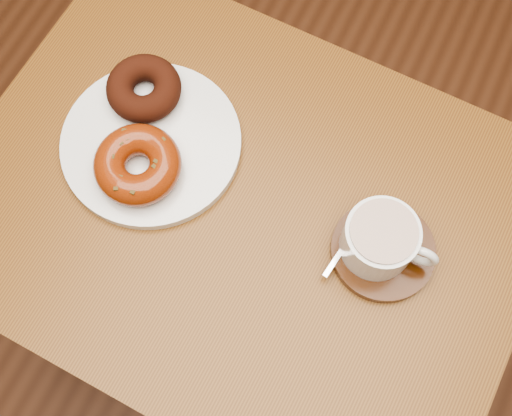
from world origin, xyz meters
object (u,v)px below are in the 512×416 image
at_px(donut_plate, 151,143).
at_px(saucer, 383,251).
at_px(coffee_cup, 381,239).
at_px(cafe_table, 244,233).

bearing_deg(donut_plate, saucer, -0.89).
distance_m(donut_plate, saucer, 0.33).
bearing_deg(coffee_cup, cafe_table, -174.89).
bearing_deg(cafe_table, saucer, 8.56).
bearing_deg(donut_plate, cafe_table, -10.29).
xyz_separation_m(cafe_table, coffee_cup, (0.18, 0.02, 0.16)).
bearing_deg(saucer, cafe_table, -173.34).
xyz_separation_m(saucer, coffee_cup, (-0.01, -0.00, 0.04)).
xyz_separation_m(donut_plate, saucer, (0.33, -0.01, -0.00)).
distance_m(cafe_table, coffee_cup, 0.24).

